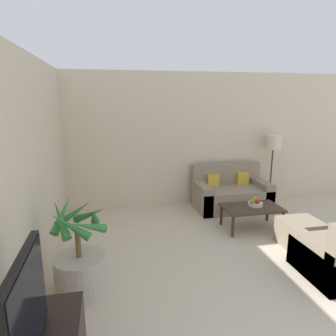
% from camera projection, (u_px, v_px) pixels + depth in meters
% --- Properties ---
extents(wall_back, '(8.08, 0.06, 2.70)m').
position_uv_depth(wall_back, '(224.00, 139.00, 6.30)').
color(wall_back, beige).
rests_on(wall_back, ground_plane).
extents(wall_left, '(0.06, 8.37, 2.70)m').
position_uv_depth(wall_left, '(2.00, 205.00, 2.41)').
color(wall_left, beige).
rests_on(wall_left, ground_plane).
extents(television, '(0.18, 0.78, 0.69)m').
position_uv_depth(television, '(27.00, 311.00, 1.80)').
color(television, black).
rests_on(television, tv_console).
extents(potted_palm, '(0.63, 0.70, 1.14)m').
position_uv_depth(potted_palm, '(80.00, 264.00, 3.40)').
color(potted_palm, '#ADA393').
rests_on(potted_palm, ground_plane).
extents(sofa_loveseat, '(1.45, 0.84, 0.86)m').
position_uv_depth(sofa_loveseat, '(231.00, 194.00, 6.08)').
color(sofa_loveseat, gray).
rests_on(sofa_loveseat, ground_plane).
extents(floor_lamp, '(0.31, 0.31, 1.43)m').
position_uv_depth(floor_lamp, '(273.00, 146.00, 6.25)').
color(floor_lamp, '#2D2823').
rests_on(floor_lamp, ground_plane).
extents(coffee_table, '(0.98, 0.59, 0.39)m').
position_uv_depth(coffee_table, '(252.00, 210.00, 5.09)').
color(coffee_table, '#38281E').
rests_on(coffee_table, ground_plane).
extents(fruit_bowl, '(0.25, 0.25, 0.06)m').
position_uv_depth(fruit_bowl, '(255.00, 204.00, 5.14)').
color(fruit_bowl, beige).
rests_on(fruit_bowl, coffee_table).
extents(apple_red, '(0.08, 0.08, 0.08)m').
position_uv_depth(apple_red, '(258.00, 201.00, 5.07)').
color(apple_red, red).
rests_on(apple_red, fruit_bowl).
extents(apple_green, '(0.07, 0.07, 0.07)m').
position_uv_depth(apple_green, '(252.00, 201.00, 5.08)').
color(apple_green, olive).
rests_on(apple_green, fruit_bowl).
extents(orange_fruit, '(0.09, 0.09, 0.09)m').
position_uv_depth(orange_fruit, '(255.00, 199.00, 5.16)').
color(orange_fruit, orange).
rests_on(orange_fruit, fruit_bowl).
extents(ottoman, '(0.57, 0.50, 0.40)m').
position_uv_depth(ottoman, '(300.00, 233.00, 4.53)').
color(ottoman, gray).
rests_on(ottoman, ground_plane).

